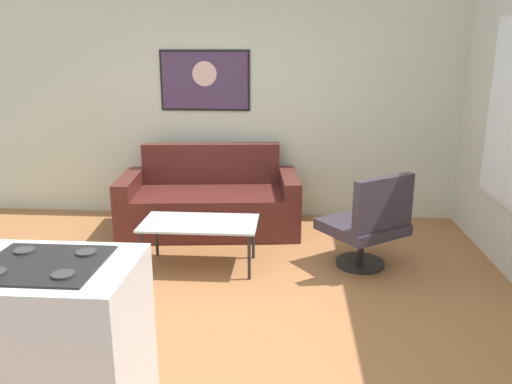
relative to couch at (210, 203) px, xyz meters
name	(u,v)px	position (x,y,z in m)	size (l,w,h in m)	color
ground	(205,309)	(0.24, -1.82, -0.32)	(6.40, 6.40, 0.04)	#996238
back_wall	(237,100)	(0.24, 0.60, 1.10)	(6.40, 0.05, 2.80)	beige
couch	(210,203)	(0.00, 0.00, 0.00)	(2.03, 1.12, 0.92)	#4E1F1B
coffee_table	(200,226)	(0.07, -1.06, 0.11)	(1.06, 0.57, 0.44)	silver
armchair	(369,224)	(1.62, -0.98, 0.13)	(0.90, 0.89, 0.91)	black
kitchen_counter	(5,341)	(-0.60, -3.12, 0.15)	(1.45, 0.68, 0.93)	silver
wall_painting	(205,80)	(-0.12, 0.56, 1.33)	(1.05, 0.03, 0.70)	black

